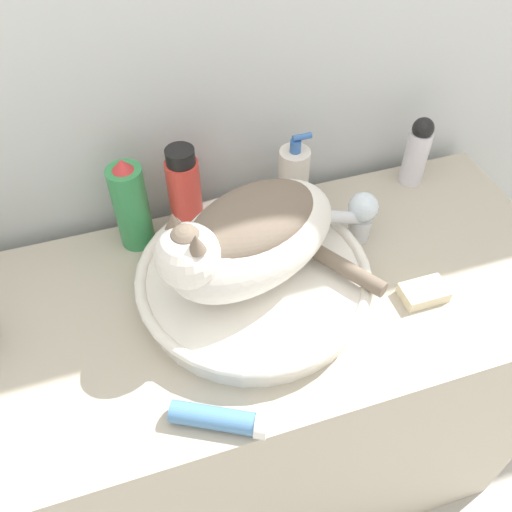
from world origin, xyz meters
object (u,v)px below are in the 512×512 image
Objects in this scene: deodorant_stick at (417,151)px; cream_tube at (220,419)px; faucet at (358,215)px; soap_bar at (424,293)px; soap_pump_bottle at (293,179)px; cat at (248,237)px; shampoo_bottle_tall at (185,194)px; spray_bottle_trigger at (131,206)px.

deodorant_stick reaches higher than cream_tube.
soap_bar is (0.06, -0.17, -0.05)m from faucet.
cream_tube is at bearing -122.66° from soap_pump_bottle.
deodorant_stick is at bearing -162.30° from faucet.
soap_bar is (0.30, -0.10, -0.13)m from cat.
shampoo_bottle_tall reaches higher than soap_bar.
shampoo_bottle_tall is 0.10m from spray_bottle_trigger.
shampoo_bottle_tall is 0.99× the size of spray_bottle_trigger.
deodorant_stick is at bearing 65.34° from soap_bar.
soap_pump_bottle reaches higher than deodorant_stick.
cat is 1.95× the size of shampoo_bottle_tall.
spray_bottle_trigger reaches higher than soap_pump_bottle.
faucet is at bearing -56.59° from soap_pump_bottle.
shampoo_bottle_tall is 0.50m from deodorant_stick.
soap_pump_bottle is 0.34m from soap_bar.
spray_bottle_trigger is at bearing 97.10° from cream_tube.
shampoo_bottle_tall is 0.43m from cream_tube.
cat is 0.48m from deodorant_stick.
spray_bottle_trigger is (-0.41, 0.13, 0.03)m from faucet.
soap_pump_bottle reaches higher than faucet.
deodorant_stick is 0.70m from cream_tube.
cat reaches higher than deodorant_stick.
faucet is 0.90× the size of deodorant_stick.
spray_bottle_trigger is 0.56m from soap_bar.
cat is 0.21m from shampoo_bottle_tall.
shampoo_bottle_tall is at bearing -0.00° from spray_bottle_trigger.
spray_bottle_trigger reaches higher than faucet.
cat reaches higher than soap_pump_bottle.
cream_tube is at bearing -163.36° from soap_bar.
cream_tube is (-0.35, -0.30, -0.05)m from faucet.
deodorant_stick is (0.28, 0.00, 0.01)m from soap_pump_bottle.
soap_bar is (0.36, -0.30, -0.08)m from shampoo_bottle_tall.
shampoo_bottle_tall is at bearing -38.20° from faucet.
shampoo_bottle_tall is 0.48m from soap_bar.
soap_bar is at bearing 92.65° from faucet.
soap_pump_bottle is at bearing -72.14° from faucet.
spray_bottle_trigger is 0.43m from cream_tube.
cream_tube is at bearing 40.56° from cat.
cat is 2.59× the size of cream_tube.
deodorant_stick is (0.50, 0.00, -0.02)m from shampoo_bottle_tall.
cat reaches higher than faucet.
shampoo_bottle_tall is 2.39× the size of soap_bar.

